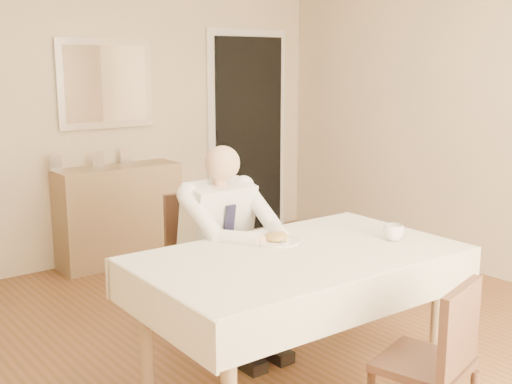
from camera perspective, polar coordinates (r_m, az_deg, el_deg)
room at (r=3.61m, az=3.43°, el=4.58°), size 5.00×5.02×2.60m
doorway at (r=6.51m, az=-0.70°, el=5.04°), size 0.96×0.07×2.10m
mirror at (r=5.69m, az=-13.20°, el=9.36°), size 0.86×0.04×0.76m
dining_table at (r=3.42m, az=3.79°, el=-6.70°), size 1.74×1.06×0.75m
chair_far at (r=4.13m, az=-4.45°, el=-5.67°), size 0.48×0.48×0.92m
chair_near at (r=3.04m, az=15.84°, el=-13.96°), size 0.46×0.47×0.81m
seated_man at (r=3.85m, az=-2.10°, el=-4.21°), size 0.48×0.72×1.24m
plate at (r=3.56m, az=1.86°, el=-4.38°), size 0.26×0.26×0.02m
food at (r=3.55m, az=1.86°, el=-4.04°), size 0.14×0.14×0.06m
knife at (r=3.53m, az=2.98°, el=-4.21°), size 0.01×0.13×0.01m
fork at (r=3.48m, az=1.99°, el=-4.43°), size 0.01×0.13×0.01m
coffee_mug at (r=3.67m, az=12.13°, el=-3.54°), size 0.15×0.15×0.09m
sideboard at (r=5.70m, az=-12.05°, el=-1.99°), size 1.07×0.37×0.86m
photo_frame_left at (r=5.46m, az=-17.38°, el=2.47°), size 0.10×0.02×0.14m
photo_frame_center at (r=5.56m, az=-13.87°, el=2.81°), size 0.10×0.02×0.14m
photo_frame_right at (r=5.73m, az=-11.53°, el=3.17°), size 0.10×0.02×0.14m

